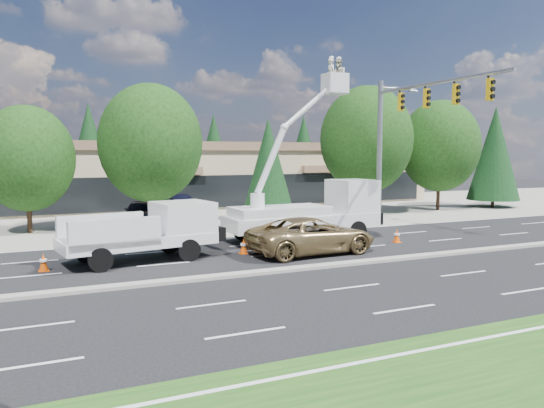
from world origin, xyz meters
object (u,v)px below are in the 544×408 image
signal_mast (402,128)px  minivan (312,235)px  bucket_truck (314,202)px  utility_pickup (150,237)px

signal_mast → minivan: (-8.31, -4.24, -5.22)m
signal_mast → minivan: 10.69m
bucket_truck → minivan: 4.12m
bucket_truck → signal_mast: bearing=6.6°
utility_pickup → minivan: 7.21m
signal_mast → bucket_truck: 7.56m
signal_mast → utility_pickup: (-15.36, -2.77, -5.05)m
signal_mast → minivan: signal_mast is taller
signal_mast → bucket_truck: bearing=-172.5°
signal_mast → bucket_truck: size_ratio=1.06×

